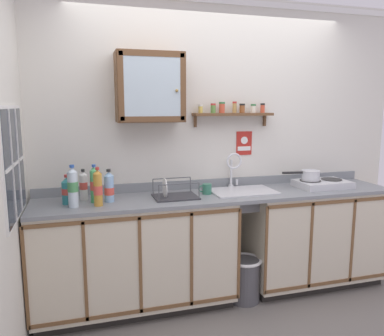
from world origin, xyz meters
TOP-DOWN VIEW (x-y plane):
  - floor at (0.00, 0.00)m, footprint 6.18×6.18m
  - back_wall at (0.00, 0.66)m, footprint 3.78×0.07m
  - lower_cabinet_run at (-0.76, 0.35)m, footprint 1.64×0.57m
  - lower_cabinet_run_right at (0.93, 0.35)m, footprint 1.31×0.57m
  - countertop at (0.00, 0.35)m, footprint 3.14×0.60m
  - backsplash at (0.00, 0.62)m, footprint 3.14×0.02m
  - sink at (0.20, 0.38)m, footprint 0.56×0.43m
  - hot_plate_stove at (1.00, 0.34)m, footprint 0.48×0.32m
  - saucepan at (0.88, 0.37)m, footprint 0.36×0.17m
  - bottle_soda_green_0 at (-1.07, 0.35)m, footprint 0.07×0.07m
  - bottle_detergent_teal_1 at (-1.27, 0.36)m, footprint 0.08×0.08m
  - bottle_juice_amber_2 at (-1.05, 0.24)m, footprint 0.07×0.07m
  - bottle_water_clear_3 at (-1.23, 0.25)m, footprint 0.08×0.08m
  - bottle_water_blue_4 at (-0.96, 0.34)m, footprint 0.08×0.08m
  - bottle_opaque_white_5 at (-1.15, 0.46)m, footprint 0.06×0.06m
  - dish_rack at (-0.43, 0.33)m, footprint 0.36×0.28m
  - mug at (-0.13, 0.38)m, footprint 0.12×0.08m
  - wall_cabinet at (-0.59, 0.50)m, footprint 0.55×0.28m
  - spice_shelf at (0.18, 0.56)m, footprint 0.74×0.14m
  - warning_sign at (0.32, 0.63)m, footprint 0.15×0.01m
  - window at (-1.59, 0.04)m, footprint 0.03×0.76m
  - trash_bin at (0.17, 0.21)m, footprint 0.30×0.30m

SIDE VIEW (x-z plane):
  - floor at x=0.00m, z-range 0.00..0.00m
  - trash_bin at x=0.17m, z-range 0.01..0.40m
  - lower_cabinet_run at x=-0.76m, z-range 0.00..0.92m
  - lower_cabinet_run_right at x=0.93m, z-range 0.00..0.92m
  - sink at x=0.20m, z-range 0.67..1.15m
  - countertop at x=0.00m, z-range 0.91..0.94m
  - dish_rack at x=-0.43m, z-range 0.88..1.05m
  - hot_plate_stove at x=1.00m, z-range 0.94..1.01m
  - backsplash at x=0.00m, z-range 0.94..1.02m
  - mug at x=-0.13m, z-range 0.94..1.03m
  - bottle_detergent_teal_1 at x=-1.27m, z-range 0.93..1.16m
  - bottle_water_blue_4 at x=-0.96m, z-range 0.93..1.19m
  - saucepan at x=0.88m, z-range 1.01..1.11m
  - bottle_opaque_white_5 at x=-1.15m, z-range 0.94..1.19m
  - bottle_juice_amber_2 at x=-1.05m, z-range 0.93..1.23m
  - bottle_soda_green_0 at x=-1.07m, z-range 0.93..1.24m
  - bottle_water_clear_3 at x=-1.23m, z-range 0.94..1.26m
  - window at x=-1.59m, z-range 0.94..1.70m
  - back_wall at x=0.00m, z-range 0.01..2.66m
  - warning_sign at x=0.32m, z-range 1.24..1.46m
  - spice_shelf at x=0.18m, z-range 1.52..1.75m
  - wall_cabinet at x=-0.59m, z-range 1.56..2.13m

